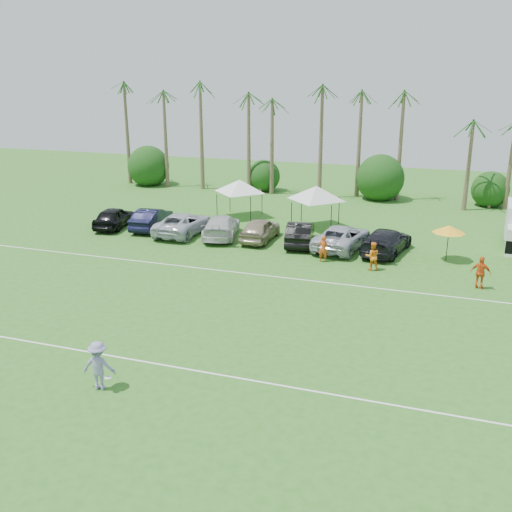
% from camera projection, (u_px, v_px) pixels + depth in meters
% --- Properties ---
extents(ground, '(120.00, 120.00, 0.00)m').
position_uv_depth(ground, '(101.00, 382.00, 22.59)').
color(ground, '#2D651E').
rests_on(ground, ground).
extents(field_lines, '(80.00, 12.10, 0.01)m').
position_uv_depth(field_lines, '(188.00, 307.00, 29.80)').
color(field_lines, white).
rests_on(field_lines, ground).
extents(palm_tree_0, '(2.40, 2.40, 8.90)m').
position_uv_depth(palm_tree_0, '(119.00, 115.00, 61.35)').
color(palm_tree_0, brown).
rests_on(palm_tree_0, ground).
extents(palm_tree_1, '(2.40, 2.40, 9.90)m').
position_uv_depth(palm_tree_1, '(161.00, 107.00, 59.55)').
color(palm_tree_1, brown).
rests_on(palm_tree_1, ground).
extents(palm_tree_2, '(2.40, 2.40, 10.90)m').
position_uv_depth(palm_tree_2, '(204.00, 100.00, 57.75)').
color(palm_tree_2, brown).
rests_on(palm_tree_2, ground).
extents(palm_tree_3, '(2.40, 2.40, 11.90)m').
position_uv_depth(palm_tree_3, '(241.00, 91.00, 56.26)').
color(palm_tree_3, brown).
rests_on(palm_tree_3, ground).
extents(palm_tree_4, '(2.40, 2.40, 8.90)m').
position_uv_depth(palm_tree_4, '(280.00, 119.00, 55.82)').
color(palm_tree_4, brown).
rests_on(palm_tree_4, ground).
extents(palm_tree_5, '(2.40, 2.40, 9.90)m').
position_uv_depth(palm_tree_5, '(320.00, 111.00, 54.33)').
color(palm_tree_5, brown).
rests_on(palm_tree_5, ground).
extents(palm_tree_6, '(2.40, 2.40, 10.90)m').
position_uv_depth(palm_tree_6, '(363.00, 102.00, 52.84)').
color(palm_tree_6, brown).
rests_on(palm_tree_6, ground).
extents(palm_tree_7, '(2.40, 2.40, 11.90)m').
position_uv_depth(palm_tree_7, '(408.00, 93.00, 51.35)').
color(palm_tree_7, brown).
rests_on(palm_tree_7, ground).
extents(palm_tree_8, '(2.40, 2.40, 8.90)m').
position_uv_depth(palm_tree_8, '(463.00, 123.00, 50.60)').
color(palm_tree_8, brown).
rests_on(palm_tree_8, ground).
extents(bush_tree_0, '(4.00, 4.00, 4.00)m').
position_uv_depth(bush_tree_0, '(152.00, 168.00, 63.05)').
color(bush_tree_0, brown).
rests_on(bush_tree_0, ground).
extents(bush_tree_1, '(4.00, 4.00, 4.00)m').
position_uv_depth(bush_tree_1, '(263.00, 174.00, 59.06)').
color(bush_tree_1, brown).
rests_on(bush_tree_1, ground).
extents(bush_tree_2, '(4.00, 4.00, 4.00)m').
position_uv_depth(bush_tree_2, '(380.00, 181.00, 55.38)').
color(bush_tree_2, brown).
rests_on(bush_tree_2, ground).
extents(bush_tree_3, '(4.00, 4.00, 4.00)m').
position_uv_depth(bush_tree_3, '(491.00, 187.00, 52.31)').
color(bush_tree_3, brown).
rests_on(bush_tree_3, ground).
extents(sideline_player_a, '(0.68, 0.48, 1.75)m').
position_uv_depth(sideline_player_a, '(323.00, 249.00, 36.86)').
color(sideline_player_a, '#D04D17').
rests_on(sideline_player_a, ground).
extents(sideline_player_b, '(1.04, 0.92, 1.79)m').
position_uv_depth(sideline_player_b, '(372.00, 256.00, 35.25)').
color(sideline_player_b, orange).
rests_on(sideline_player_b, ground).
extents(sideline_player_c, '(1.18, 0.67, 1.90)m').
position_uv_depth(sideline_player_c, '(481.00, 273.00, 32.14)').
color(sideline_player_c, '#E35619').
rests_on(sideline_player_c, ground).
extents(canopy_tent_left, '(4.59, 4.59, 3.72)m').
position_uv_depth(canopy_tent_left, '(240.00, 180.00, 47.89)').
color(canopy_tent_left, black).
rests_on(canopy_tent_left, ground).
extents(canopy_tent_right, '(4.79, 4.79, 3.88)m').
position_uv_depth(canopy_tent_right, '(317.00, 186.00, 44.49)').
color(canopy_tent_right, black).
rests_on(canopy_tent_right, ground).
extents(market_umbrella, '(2.13, 2.13, 2.37)m').
position_uv_depth(market_umbrella, '(449.00, 229.00, 36.66)').
color(market_umbrella, black).
rests_on(market_umbrella, ground).
extents(frisbee_player, '(1.39, 0.96, 1.98)m').
position_uv_depth(frisbee_player, '(99.00, 366.00, 21.79)').
color(frisbee_player, '#8981B8').
rests_on(frisbee_player, ground).
extents(parked_car_0, '(2.72, 5.14, 1.66)m').
position_uv_depth(parked_car_0, '(114.00, 217.00, 45.15)').
color(parked_car_0, black).
rests_on(parked_car_0, ground).
extents(parked_car_1, '(2.26, 5.20, 1.66)m').
position_uv_depth(parked_car_1, '(151.00, 219.00, 44.72)').
color(parked_car_1, black).
rests_on(parked_car_1, ground).
extents(parked_car_2, '(2.83, 6.02, 1.66)m').
position_uv_depth(parked_car_2, '(183.00, 223.00, 43.27)').
color(parked_car_2, silver).
rests_on(parked_car_2, ground).
extents(parked_car_3, '(3.64, 6.13, 1.66)m').
position_uv_depth(parked_car_3, '(221.00, 226.00, 42.48)').
color(parked_car_3, silver).
rests_on(parked_car_3, ground).
extents(parked_car_4, '(1.97, 4.89, 1.66)m').
position_uv_depth(parked_car_4, '(260.00, 229.00, 41.65)').
color(parked_car_4, gray).
rests_on(parked_car_4, ground).
extents(parked_car_5, '(2.59, 5.28, 1.66)m').
position_uv_depth(parked_car_5, '(300.00, 233.00, 40.64)').
color(parked_car_5, black).
rests_on(parked_car_5, ground).
extents(parked_car_6, '(3.63, 6.34, 1.66)m').
position_uv_depth(parked_car_6, '(342.00, 237.00, 39.60)').
color(parked_car_6, '#AEB2BF').
rests_on(parked_car_6, ground).
extents(parked_car_7, '(3.39, 6.08, 1.66)m').
position_uv_depth(parked_car_7, '(386.00, 241.00, 38.71)').
color(parked_car_7, black).
rests_on(parked_car_7, ground).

